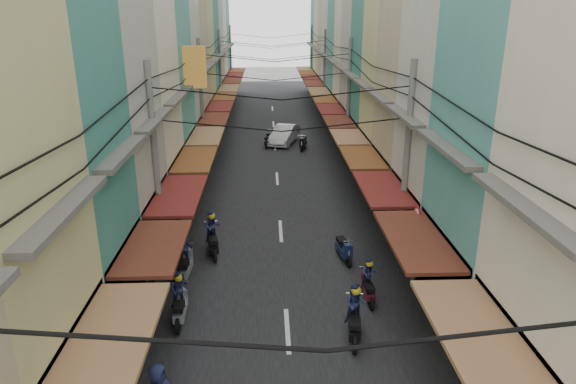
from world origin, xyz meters
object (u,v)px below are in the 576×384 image
object	(u,v)px
traffic_sign	(416,228)
white_car	(284,143)
market_umbrella	(472,252)
bicycle	(442,272)

from	to	relation	value
traffic_sign	white_car	bearing A→B (deg)	100.22
white_car	market_umbrella	bearing A→B (deg)	-59.14
bicycle	traffic_sign	xyz separation A→B (m)	(-1.54, -1.08, 2.42)
market_umbrella	traffic_sign	distance (m)	2.07
bicycle	market_umbrella	bearing A→B (deg)	-170.35
bicycle	traffic_sign	bearing A→B (deg)	132.42
white_car	market_umbrella	size ratio (longest dim) A/B	2.20
white_car	market_umbrella	xyz separation A→B (m)	(5.66, -23.51, 2.01)
white_car	bicycle	xyz separation A→B (m)	(5.56, -21.23, 0.00)
white_car	bicycle	bearing A→B (deg)	-57.98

